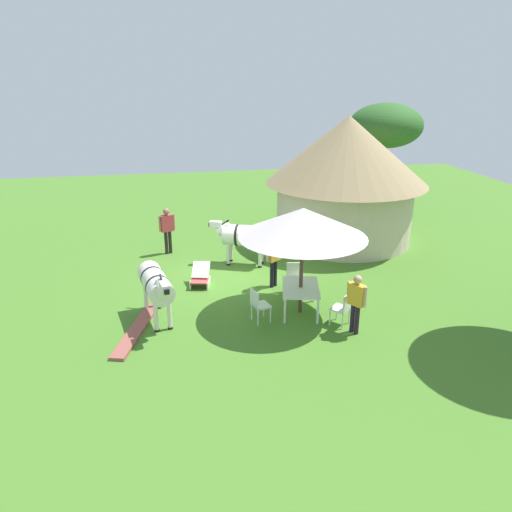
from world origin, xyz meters
The scene contains 15 objects.
ground_plane centered at (0.00, 0.00, 0.00)m, with size 36.00×36.00×0.00m, color #447526.
thatched_hut centered at (-2.82, 4.59, 2.54)m, with size 6.01×6.01×4.69m.
shade_umbrella centered at (2.83, 1.33, 2.52)m, with size 3.33×3.33×2.90m.
patio_dining_table centered at (2.83, 1.33, 0.66)m, with size 1.65×1.27×0.74m.
patio_chair_near_hut centered at (3.17, 0.11, 0.52)m, with size 0.54×0.52×0.90m.
patio_chair_near_lawn centered at (3.76, 2.20, 0.52)m, with size 0.61×0.61×0.90m.
patio_chair_east_end centered at (1.57, 1.50, 0.52)m, with size 0.47×0.49×0.90m.
guest_beside_umbrella centered at (1.04, 0.99, 1.01)m, with size 0.44×0.50×1.68m.
guest_behind_table centered at (4.18, 2.35, 0.93)m, with size 0.48×0.39×1.55m.
standing_watcher centered at (-2.51, -2.08, 1.01)m, with size 0.36×0.57×1.67m.
striped_lounge_chair centered at (0.57, -1.18, 0.26)m, with size 0.90×0.71×0.64m.
zebra_nearest_camera centered at (2.61, -2.44, 1.02)m, with size 2.34×0.97×1.56m.
zebra_by_umbrella centered at (-0.96, 0.41, 1.00)m, with size 1.18×2.00×1.54m.
acacia_tree_left_background centered at (-6.77, 7.87, 3.89)m, with size 3.29×3.29×4.89m.
brick_patio_kerb centered at (3.08, -2.98, 0.04)m, with size 2.80×0.36×0.08m, color #934D44.
Camera 1 is at (14.19, -2.02, 6.02)m, focal length 33.96 mm.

